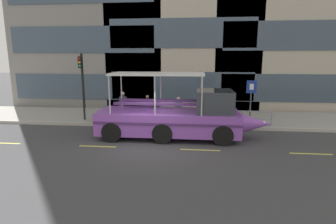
{
  "coord_description": "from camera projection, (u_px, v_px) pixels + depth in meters",
  "views": [
    {
      "loc": [
        2.19,
        -12.52,
        4.09
      ],
      "look_at": [
        0.71,
        1.42,
        1.3
      ],
      "focal_mm": 29.02,
      "sensor_mm": 36.0,
      "label": 1
    }
  ],
  "objects": [
    {
      "name": "curb_edge",
      "position": [
        159.0,
        126.0,
        16.25
      ],
      "size": [
        32.0,
        0.18,
        0.18
      ],
      "primitive_type": "cube",
      "color": "#B2ADA3",
      "rests_on": "ground_plane"
    },
    {
      "name": "sidewalk",
      "position": [
        164.0,
        117.0,
        18.68
      ],
      "size": [
        32.0,
        4.8,
        0.18
      ],
      "primitive_type": "cube",
      "color": "#99968E",
      "rests_on": "ground_plane"
    },
    {
      "name": "pedestrian_mid_left",
      "position": [
        178.0,
        107.0,
        16.87
      ],
      "size": [
        0.45,
        0.21,
        1.56
      ],
      "color": "#1E2338",
      "rests_on": "sidewalk"
    },
    {
      "name": "duck_tour_boat",
      "position": [
        179.0,
        117.0,
        14.04
      ],
      "size": [
        9.0,
        2.52,
        3.36
      ],
      "color": "purple",
      "rests_on": "ground_plane"
    },
    {
      "name": "ground_plane",
      "position": [
        150.0,
        143.0,
        13.23
      ],
      "size": [
        120.0,
        120.0,
        0.0
      ],
      "primitive_type": "plane",
      "color": "#3D3D3F"
    },
    {
      "name": "parking_sign",
      "position": [
        251.0,
        94.0,
        16.4
      ],
      "size": [
        0.6,
        0.12,
        2.6
      ],
      "color": "#4C4F54",
      "rests_on": "sidewalk"
    },
    {
      "name": "pedestrian_near_bow",
      "position": [
        225.0,
        103.0,
        17.49
      ],
      "size": [
        0.24,
        0.51,
        1.77
      ],
      "color": "#47423D",
      "rests_on": "sidewalk"
    },
    {
      "name": "pedestrian_near_stern",
      "position": [
        123.0,
        103.0,
        17.64
      ],
      "size": [
        0.47,
        0.32,
        1.77
      ],
      "color": "#1E2338",
      "rests_on": "sidewalk"
    },
    {
      "name": "lane_centreline",
      "position": [
        148.0,
        148.0,
        12.54
      ],
      "size": [
        25.8,
        0.12,
        0.01
      ],
      "color": "#DBD64C",
      "rests_on": "ground_plane"
    },
    {
      "name": "traffic_light_pole",
      "position": [
        82.0,
        80.0,
        17.06
      ],
      "size": [
        0.24,
        0.46,
        4.2
      ],
      "color": "black",
      "rests_on": "sidewalk"
    },
    {
      "name": "pedestrian_mid_right",
      "position": [
        147.0,
        104.0,
        17.86
      ],
      "size": [
        0.27,
        0.41,
        1.52
      ],
      "color": "black",
      "rests_on": "sidewalk"
    },
    {
      "name": "curb_guardrail",
      "position": [
        175.0,
        114.0,
        16.35
      ],
      "size": [
        11.28,
        0.09,
        0.89
      ],
      "color": "gray",
      "rests_on": "sidewalk"
    }
  ]
}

